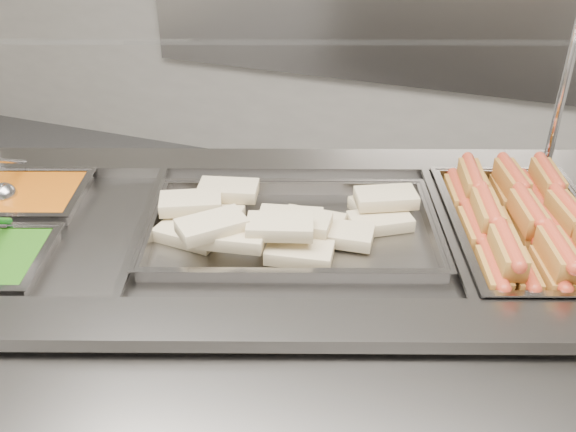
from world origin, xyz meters
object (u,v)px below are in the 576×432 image
(steam_counter, at_px, (270,361))
(sneeze_guard, at_px, (268,48))
(pan_hotdogs, at_px, (523,239))
(pan_wraps, at_px, (292,233))
(ladle, at_px, (5,193))

(steam_counter, xyz_separation_m, sneeze_guard, (-0.08, 0.22, 0.86))
(sneeze_guard, height_order, pan_hotdogs, sneeze_guard)
(pan_wraps, xyz_separation_m, ladle, (-0.79, -0.13, 0.04))
(sneeze_guard, bearing_deg, pan_wraps, -55.52)
(steam_counter, xyz_separation_m, pan_wraps, (0.06, 0.02, 0.45))
(pan_wraps, distance_m, ladle, 0.80)
(pan_wraps, bearing_deg, pan_hotdogs, 19.13)
(pan_hotdogs, xyz_separation_m, pan_wraps, (-0.56, -0.19, 0.02))
(sneeze_guard, bearing_deg, pan_hotdogs, -0.15)
(steam_counter, bearing_deg, ladle, -171.66)
(sneeze_guard, bearing_deg, ladle, -153.55)
(sneeze_guard, distance_m, pan_hotdogs, 0.82)
(sneeze_guard, bearing_deg, steam_counter, -70.87)
(pan_wraps, bearing_deg, steam_counter, -160.87)
(sneeze_guard, height_order, ladle, sneeze_guard)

